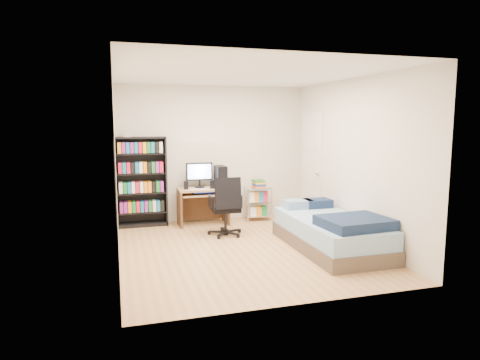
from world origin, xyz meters
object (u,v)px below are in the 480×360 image
object	(u,v)px
media_shelf	(141,181)
computer_desk	(207,191)
bed	(331,232)
office_chair	(226,217)

from	to	relation	value
media_shelf	computer_desk	distance (m)	1.18
media_shelf	bed	size ratio (longest dim) A/B	0.80
office_chair	media_shelf	bearing A→B (deg)	142.09
computer_desk	office_chair	world-z (taller)	computer_desk
media_shelf	computer_desk	bearing A→B (deg)	-8.18
computer_desk	office_chair	xyz separation A→B (m)	(0.12, -0.89, -0.29)
bed	media_shelf	bearing A→B (deg)	139.25
office_chair	bed	size ratio (longest dim) A/B	0.48
computer_desk	bed	distance (m)	2.50
media_shelf	office_chair	world-z (taller)	media_shelf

